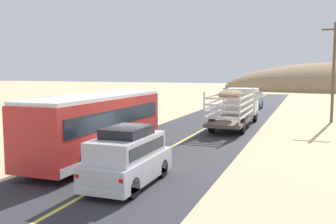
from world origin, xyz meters
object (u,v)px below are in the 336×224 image
at_px(bus, 98,125).
at_px(car_far, 253,100).
at_px(livestock_truck, 238,103).
at_px(power_pole_mid, 334,69).
at_px(suv_near, 128,157).

bearing_deg(bus, car_far, 82.20).
xyz_separation_m(bus, car_far, (3.86, 28.17, -0.66)).
distance_m(bus, car_far, 28.44).
distance_m(livestock_truck, bus, 15.32).
height_order(livestock_truck, car_far, livestock_truck).
xyz_separation_m(car_far, power_pole_mid, (7.94, -9.19, 3.46)).
xyz_separation_m(suv_near, car_far, (0.44, 31.73, -0.06)).
bearing_deg(power_pole_mid, bus, -121.88).
height_order(livestock_truck, bus, bus).
height_order(suv_near, bus, bus).
bearing_deg(livestock_truck, bus, -107.07).
bearing_deg(bus, suv_near, -46.27).
relative_size(bus, car_far, 2.16).
relative_size(suv_near, bus, 0.46).
bearing_deg(car_far, livestock_truck, -87.28).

